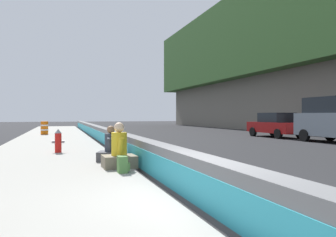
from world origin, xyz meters
TOP-DOWN VIEW (x-y plane):
  - ground_plane at (0.00, 0.00)m, footprint 160.00×160.00m
  - sidewalk_strip at (0.00, 2.65)m, footprint 80.00×4.40m
  - jersey_barrier at (0.00, 0.00)m, footprint 76.00×0.45m
  - fire_hydrant at (8.22, 2.32)m, footprint 0.26×0.46m
  - seated_person_foreground at (3.93, 0.76)m, footprint 0.77×0.88m
  - seated_person_middle at (5.30, 0.78)m, footprint 0.86×0.93m
  - backpack at (3.11, 0.81)m, footprint 0.32×0.28m
  - construction_barrel at (21.02, 3.35)m, footprint 0.54×0.54m
  - parked_car_fourth at (14.99, -12.06)m, footprint 4.53×2.02m

SIDE VIEW (x-z plane):
  - ground_plane at x=0.00m, z-range 0.00..0.00m
  - sidewalk_strip at x=0.00m, z-range 0.00..0.14m
  - backpack at x=3.11m, z-range 0.13..0.53m
  - jersey_barrier at x=0.00m, z-range 0.00..0.85m
  - seated_person_middle at x=5.30m, z-range -0.06..1.01m
  - seated_person_foreground at x=3.93m, z-range -0.08..1.12m
  - fire_hydrant at x=8.22m, z-range 0.15..1.03m
  - construction_barrel at x=21.02m, z-range 0.14..1.09m
  - parked_car_fourth at x=14.99m, z-range 0.01..1.72m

